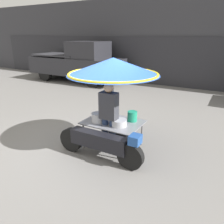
{
  "coord_description": "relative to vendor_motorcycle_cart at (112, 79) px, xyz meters",
  "views": [
    {
      "loc": [
        2.78,
        -3.64,
        2.49
      ],
      "look_at": [
        0.56,
        0.3,
        0.88
      ],
      "focal_mm": 35.0,
      "sensor_mm": 36.0,
      "label": 1
    }
  ],
  "objects": [
    {
      "name": "shopfront_building",
      "position": [
        -0.56,
        8.07,
        0.51
      ],
      "size": [
        28.0,
        2.06,
        4.29
      ],
      "color": "#38383D",
      "rests_on": "ground"
    },
    {
      "name": "vendor_person",
      "position": [
        0.0,
        -0.15,
        -0.75
      ],
      "size": [
        0.38,
        0.22,
        1.57
      ],
      "color": "navy",
      "rests_on": "ground"
    },
    {
      "name": "vendor_motorcycle_cart",
      "position": [
        0.0,
        0.0,
        0.0
      ],
      "size": [
        1.99,
        1.95,
        2.04
      ],
      "color": "black",
      "rests_on": "ground"
    },
    {
      "name": "pickup_truck",
      "position": [
        -5.36,
        5.72,
        -0.59
      ],
      "size": [
        5.42,
        1.83,
        2.16
      ],
      "color": "black",
      "rests_on": "ground"
    },
    {
      "name": "ground_plane",
      "position": [
        -0.56,
        -0.29,
        -1.62
      ],
      "size": [
        36.0,
        36.0,
        0.0
      ],
      "primitive_type": "plane",
      "color": "slate"
    }
  ]
}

